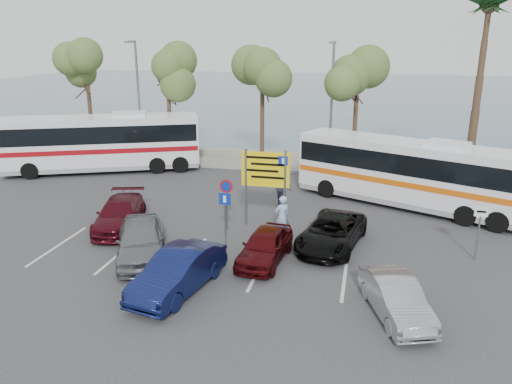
% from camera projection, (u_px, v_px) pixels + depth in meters
% --- Properties ---
extents(ground, '(120.00, 120.00, 0.00)m').
position_uv_depth(ground, '(225.00, 252.00, 20.34)').
color(ground, '#323335').
rests_on(ground, ground).
extents(kerb_strip, '(44.00, 2.40, 0.15)m').
position_uv_depth(kerb_strip, '(284.00, 167.00, 33.34)').
color(kerb_strip, gray).
rests_on(kerb_strip, ground).
extents(seawall, '(48.00, 0.80, 0.60)m').
position_uv_depth(seawall, '(289.00, 157.00, 35.13)').
color(seawall, gray).
rests_on(seawall, ground).
extents(sea, '(140.00, 140.00, 0.00)m').
position_uv_depth(sea, '(336.00, 94.00, 76.16)').
color(sea, '#445C6D').
rests_on(sea, ground).
extents(tree_far_left, '(3.20, 3.20, 7.60)m').
position_uv_depth(tree_far_left, '(86.00, 68.00, 34.47)').
color(tree_far_left, '#382619').
rests_on(tree_far_left, kerb_strip).
extents(tree_left, '(3.20, 3.20, 7.20)m').
position_uv_depth(tree_left, '(167.00, 74.00, 33.29)').
color(tree_left, '#382619').
rests_on(tree_left, kerb_strip).
extents(tree_mid, '(3.20, 3.20, 8.00)m').
position_uv_depth(tree_mid, '(262.00, 65.00, 31.70)').
color(tree_mid, '#382619').
rests_on(tree_mid, kerb_strip).
extents(tree_right, '(3.20, 3.20, 7.40)m').
position_uv_depth(tree_right, '(358.00, 74.00, 30.56)').
color(tree_right, '#382619').
rests_on(tree_right, kerb_strip).
extents(palm_tree, '(4.80, 4.80, 11.20)m').
position_uv_depth(palm_tree, '(489.00, 9.00, 27.96)').
color(palm_tree, '#382619').
rests_on(palm_tree, kerb_strip).
extents(street_lamp_left, '(0.45, 1.15, 8.01)m').
position_uv_depth(street_lamp_left, '(138.00, 95.00, 33.69)').
color(street_lamp_left, slate).
rests_on(street_lamp_left, kerb_strip).
extents(street_lamp_right, '(0.45, 1.15, 8.01)m').
position_uv_depth(street_lamp_right, '(331.00, 100.00, 30.90)').
color(street_lamp_right, slate).
rests_on(street_lamp_right, kerb_strip).
extents(direction_sign, '(2.20, 0.12, 3.60)m').
position_uv_depth(direction_sign, '(266.00, 175.00, 22.37)').
color(direction_sign, slate).
rests_on(direction_sign, ground).
extents(sign_no_stop, '(0.60, 0.08, 2.35)m').
position_uv_depth(sign_no_stop, '(226.00, 196.00, 22.22)').
color(sign_no_stop, slate).
rests_on(sign_no_stop, ground).
extents(sign_parking, '(0.50, 0.07, 2.25)m').
position_uv_depth(sign_parking, '(225.00, 211.00, 20.68)').
color(sign_parking, slate).
rests_on(sign_parking, ground).
extents(sign_taxi, '(0.50, 0.07, 2.20)m').
position_uv_depth(sign_taxi, '(479.00, 226.00, 19.21)').
color(sign_taxi, slate).
rests_on(sign_taxi, ground).
extents(lane_markings, '(12.02, 4.20, 0.01)m').
position_uv_depth(lane_markings, '(190.00, 259.00, 19.65)').
color(lane_markings, silver).
rests_on(lane_markings, ground).
extents(coach_bus_left, '(12.22, 7.17, 3.80)m').
position_uv_depth(coach_bus_left, '(102.00, 145.00, 31.99)').
color(coach_bus_left, silver).
rests_on(coach_bus_left, ground).
extents(coach_bus_right, '(11.51, 6.84, 3.58)m').
position_uv_depth(coach_bus_right, '(408.00, 175.00, 25.32)').
color(coach_bus_right, silver).
rests_on(coach_bus_right, ground).
extents(car_silver_a, '(3.54, 4.87, 1.54)m').
position_uv_depth(car_silver_a, '(141.00, 240.00, 19.51)').
color(car_silver_a, slate).
rests_on(car_silver_a, ground).
extents(car_blue, '(2.36, 4.57, 1.43)m').
position_uv_depth(car_blue, '(178.00, 272.00, 17.00)').
color(car_blue, '#0E1645').
rests_on(car_blue, ground).
extents(car_maroon, '(3.02, 4.89, 1.32)m').
position_uv_depth(car_maroon, '(120.00, 214.00, 22.70)').
color(car_maroon, '#470B15').
rests_on(car_maroon, ground).
extents(car_red, '(1.90, 3.92, 1.29)m').
position_uv_depth(car_red, '(265.00, 246.00, 19.28)').
color(car_red, '#470A0D').
rests_on(car_red, ground).
extents(suv_black, '(2.97, 4.97, 1.29)m').
position_uv_depth(suv_black, '(332.00, 232.00, 20.65)').
color(suv_black, black).
rests_on(suv_black, ground).
extents(car_silver_b, '(2.46, 3.93, 1.22)m').
position_uv_depth(car_silver_b, '(396.00, 298.00, 15.49)').
color(car_silver_b, '#929398').
rests_on(car_silver_b, ground).
extents(pedestrian_near, '(0.83, 0.79, 1.91)m').
position_uv_depth(pedestrian_near, '(282.00, 217.00, 21.47)').
color(pedestrian_near, '#93AED6').
rests_on(pedestrian_near, ground).
extents(pedestrian_far, '(1.01, 1.16, 2.02)m').
position_uv_depth(pedestrian_far, '(283.00, 187.00, 25.53)').
color(pedestrian_far, '#32344C').
rests_on(pedestrian_far, ground).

